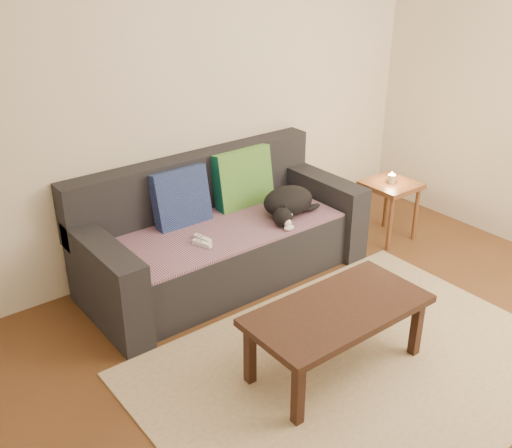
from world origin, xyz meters
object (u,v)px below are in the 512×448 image
at_px(cat, 288,203).
at_px(coffee_table, 338,315).
at_px(wii_remote_b, 202,239).
at_px(side_table, 390,193).
at_px(wii_remote_a, 202,244).
at_px(sofa, 220,238).

relative_size(cat, coffee_table, 0.45).
height_order(wii_remote_b, coffee_table, wii_remote_b).
height_order(cat, side_table, cat).
height_order(cat, wii_remote_a, cat).
height_order(sofa, side_table, sofa).
distance_m(wii_remote_b, side_table, 1.74).
bearing_deg(sofa, wii_remote_a, -142.67).
relative_size(sofa, cat, 4.26).
xyz_separation_m(sofa, wii_remote_b, (-0.27, -0.18, 0.15)).
height_order(cat, wii_remote_b, cat).
relative_size(wii_remote_a, wii_remote_b, 1.00).
bearing_deg(side_table, wii_remote_b, 173.90).
distance_m(cat, coffee_table, 1.26).
relative_size(sofa, side_table, 4.16).
height_order(side_table, coffee_table, side_table).
relative_size(sofa, wii_remote_a, 14.00).
relative_size(wii_remote_a, side_table, 0.30).
bearing_deg(coffee_table, wii_remote_a, 100.99).
xyz_separation_m(wii_remote_a, side_table, (1.78, -0.13, -0.04)).
xyz_separation_m(cat, side_table, (0.99, -0.15, -0.13)).
bearing_deg(wii_remote_b, wii_remote_a, 133.16).
height_order(sofa, wii_remote_b, sofa).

